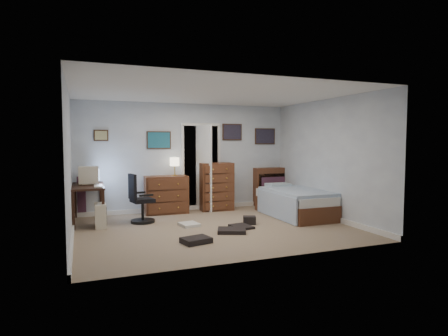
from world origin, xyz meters
The scene contains 15 objects.
floor centered at (0.00, 0.00, -0.01)m, with size 5.00×4.00×0.02m, color gray.
computer_desk centered at (-2.29, 1.37, 0.58)m, with size 0.62×1.31×0.75m.
crt_monitor centered at (-2.18, 1.52, 0.94)m, with size 0.40×0.37×0.36m.
keyboard centered at (-2.02, 1.02, 0.76)m, with size 0.15×0.40×0.02m, color beige.
pc_tower centered at (-2.00, 0.82, 0.23)m, with size 0.21×0.42×0.45m.
office_chair centered at (-1.25, 0.96, 0.38)m, with size 0.56×0.56×0.98m.
media_stack centered at (-2.32, 2.08, 0.44)m, with size 0.17×0.17×0.87m, color maroon.
low_dresser centered at (-0.54, 1.77, 0.42)m, with size 0.95×0.48×0.85m, color #562C1B.
table_lamp centered at (-0.34, 1.77, 1.15)m, with size 0.22×0.22×0.41m.
doorway centered at (0.35, 2.27, 1.00)m, with size 0.96×1.12×2.05m.
tall_dresser centered at (0.65, 1.75, 0.56)m, with size 0.76×0.45×1.12m, color #562C1B.
headboard_bookcase centered at (2.27, 1.86, 0.51)m, with size 1.06×0.28×0.96m.
bed centered at (1.99, 0.46, 0.30)m, with size 1.05×1.94×0.64m.
wall_posters centered at (0.57, 1.98, 1.75)m, with size 4.38×0.04×0.60m.
floor_clutter centered at (-0.01, -0.32, 0.04)m, with size 1.78×1.64×0.15m.
Camera 1 is at (-2.33, -6.50, 1.61)m, focal length 30.00 mm.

